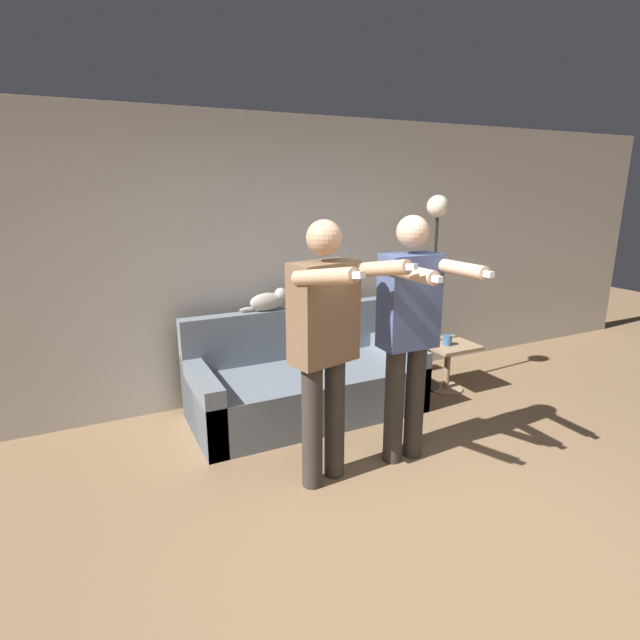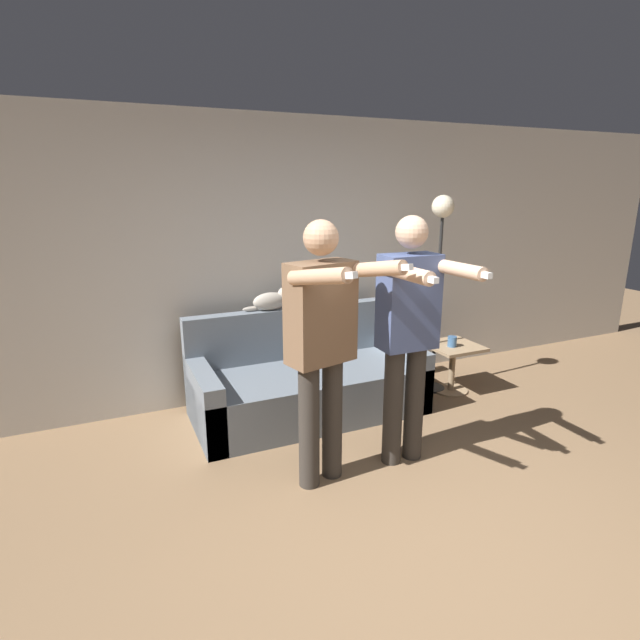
{
  "view_description": "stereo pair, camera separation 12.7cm",
  "coord_description": "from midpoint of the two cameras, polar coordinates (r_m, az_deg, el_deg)",
  "views": [
    {
      "loc": [
        -1.66,
        -1.74,
        1.98
      ],
      "look_at": [
        -0.07,
        1.5,
        1.01
      ],
      "focal_mm": 28.0,
      "sensor_mm": 36.0,
      "label": 1
    },
    {
      "loc": [
        -1.55,
        -1.79,
        1.98
      ],
      "look_at": [
        -0.07,
        1.5,
        1.01
      ],
      "focal_mm": 28.0,
      "sensor_mm": 36.0,
      "label": 2
    }
  ],
  "objects": [
    {
      "name": "floor_lamp",
      "position": [
        4.85,
        12.36,
        8.77
      ],
      "size": [
        0.25,
        0.25,
        1.9
      ],
      "color": "black",
      "rests_on": "ground_plane"
    },
    {
      "name": "wall_back",
      "position": [
        4.73,
        -6.08,
        6.77
      ],
      "size": [
        10.0,
        0.05,
        2.6
      ],
      "color": "beige",
      "rests_on": "ground_plane"
    },
    {
      "name": "cup",
      "position": [
        4.97,
        13.66,
        -2.26
      ],
      "size": [
        0.09,
        0.09,
        0.1
      ],
      "color": "#3D6693",
      "rests_on": "side_table"
    },
    {
      "name": "person_left",
      "position": [
        3.2,
        -0.49,
        -1.98
      ],
      "size": [
        0.61,
        0.75,
        1.78
      ],
      "rotation": [
        0.0,
        0.0,
        0.24
      ],
      "color": "#38332D",
      "rests_on": "ground_plane"
    },
    {
      "name": "side_table",
      "position": [
        5.08,
        13.72,
        -4.04
      ],
      "size": [
        0.48,
        0.48,
        0.48
      ],
      "color": "#A38460",
      "rests_on": "ground_plane"
    },
    {
      "name": "couch",
      "position": [
        4.48,
        -2.56,
        -7.23
      ],
      "size": [
        2.01,
        0.91,
        0.89
      ],
      "color": "slate",
      "rests_on": "ground_plane"
    },
    {
      "name": "cat",
      "position": [
        4.51,
        -6.64,
        2.23
      ],
      "size": [
        0.45,
        0.13,
        0.2
      ],
      "color": "#B7AD9E",
      "rests_on": "couch"
    },
    {
      "name": "person_right",
      "position": [
        3.52,
        9.21,
        -0.67
      ],
      "size": [
        0.48,
        0.68,
        1.79
      ],
      "rotation": [
        0.0,
        0.0,
        -0.02
      ],
      "color": "#38332D",
      "rests_on": "ground_plane"
    },
    {
      "name": "ground_plane",
      "position": [
        3.1,
        13.68,
        -25.1
      ],
      "size": [
        16.0,
        16.0,
        0.0
      ],
      "primitive_type": "plane",
      "color": "#846647"
    }
  ]
}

